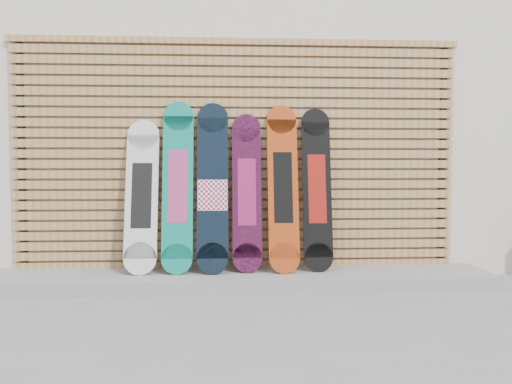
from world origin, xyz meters
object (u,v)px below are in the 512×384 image
snowboard_1 (178,186)px  snowboard_5 (317,189)px  snowboard_2 (213,188)px  snowboard_4 (283,187)px  snowboard_0 (142,195)px  snowboard_3 (247,192)px

snowboard_1 → snowboard_5: (1.29, 0.02, -0.03)m
snowboard_2 → snowboard_4: 0.65m
snowboard_0 → snowboard_3: size_ratio=0.96×
snowboard_2 → snowboard_5: 0.97m
snowboard_3 → snowboard_0: bearing=-178.8°
snowboard_1 → snowboard_5: snowboard_1 is taller
snowboard_4 → snowboard_1: bearing=179.4°
snowboard_3 → snowboard_4: bearing=-4.7°
snowboard_1 → snowboard_4: 0.97m
snowboard_1 → snowboard_2: bearing=-2.2°
snowboard_0 → snowboard_4: (1.29, -0.01, 0.07)m
snowboard_1 → snowboard_2: size_ratio=1.01×
snowboard_0 → snowboard_5: bearing=0.9°
snowboard_2 → snowboard_4: bearing=0.2°
snowboard_0 → snowboard_2: bearing=-0.8°
snowboard_2 → snowboard_5: size_ratio=1.03×
snowboard_3 → snowboard_5: size_ratio=0.96×
snowboard_3 → snowboard_5: bearing=0.3°
snowboard_0 → snowboard_2: snowboard_2 is taller
snowboard_1 → snowboard_5: 1.29m
snowboard_0 → snowboard_4: snowboard_4 is taller
snowboard_3 → snowboard_5: snowboard_5 is taller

